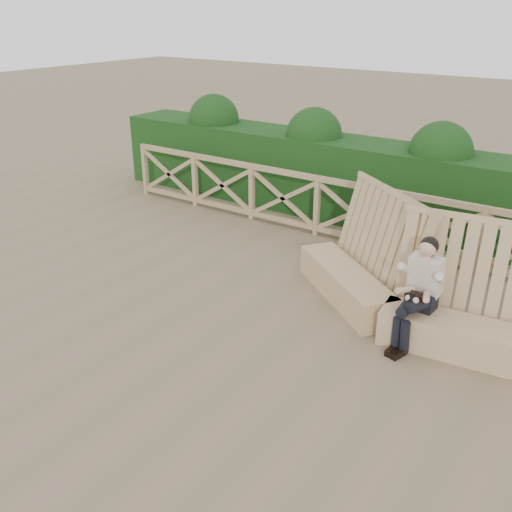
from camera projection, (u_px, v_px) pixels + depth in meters
The scene contains 5 objects.
ground at pixel (231, 327), 7.42m from camera, with size 60.00×60.00×0.00m, color #716246.
bench at pixel (406, 295), 7.39m from camera, with size 3.84×1.86×1.57m.
woman at pixel (420, 288), 6.83m from camera, with size 0.40×0.83×1.37m.
guardrail at pixel (353, 213), 9.82m from camera, with size 10.10×0.09×1.10m.
hedge at pixel (382, 185), 10.64m from camera, with size 12.00×1.20×1.50m, color black.
Camera 1 is at (3.94, -5.06, 3.86)m, focal length 40.00 mm.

